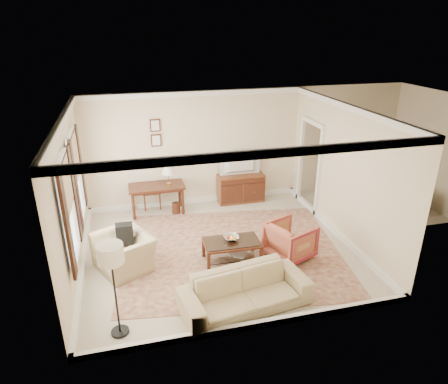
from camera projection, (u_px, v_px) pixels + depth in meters
name	position (u px, v px, depth m)	size (l,w,h in m)	color
room_shell	(218.00, 134.00, 7.45)	(5.51, 5.01, 2.91)	beige
annex_bedroom	(376.00, 192.00, 10.33)	(3.00, 2.70, 2.90)	beige
window_front	(69.00, 210.00, 6.56)	(0.12, 1.56, 1.80)	#CCB284
window_rear	(77.00, 176.00, 7.99)	(0.12, 1.56, 1.80)	#CCB284
doorway	(309.00, 167.00, 9.95)	(0.10, 1.12, 2.25)	white
rug	(232.00, 251.00, 8.29)	(4.38, 3.76, 0.01)	maroon
writing_desk	(157.00, 190.00, 9.77)	(1.34, 0.67, 0.73)	#441F13
desk_chair	(151.00, 188.00, 10.09)	(0.45, 0.45, 1.05)	brown
desk_lamp	(168.00, 175.00, 9.70)	(0.32, 0.32, 0.50)	silver
framed_prints	(156.00, 133.00, 9.64)	(0.25, 0.04, 0.68)	#441F13
sideboard	(241.00, 188.00, 10.52)	(1.21, 0.46, 0.74)	brown
tv	(241.00, 156.00, 10.16)	(1.02, 0.58, 0.13)	black
coffee_table	(232.00, 246.00, 7.82)	(1.11, 0.67, 0.46)	#441F13
fruit_bowl	(231.00, 237.00, 7.82)	(0.42, 0.42, 0.10)	silver
book_a	(227.00, 252.00, 7.92)	(0.28, 0.04, 0.38)	brown
book_b	(236.00, 253.00, 7.91)	(0.28, 0.03, 0.38)	brown
striped_armchair	(290.00, 239.00, 7.95)	(0.81, 0.75, 0.83)	maroon
club_armchair	(124.00, 247.00, 7.58)	(1.06, 0.69, 0.93)	tan
backpack	(125.00, 232.00, 7.61)	(0.32, 0.22, 0.40)	black
sofa	(245.00, 286.00, 6.52)	(2.14, 0.63, 0.84)	tan
floor_lamp	(111.00, 261.00, 5.62)	(0.38, 0.38, 1.55)	black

